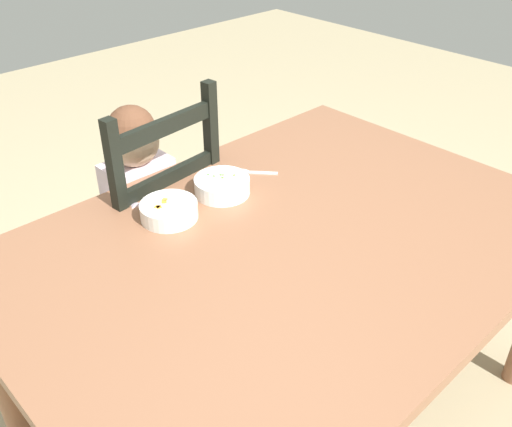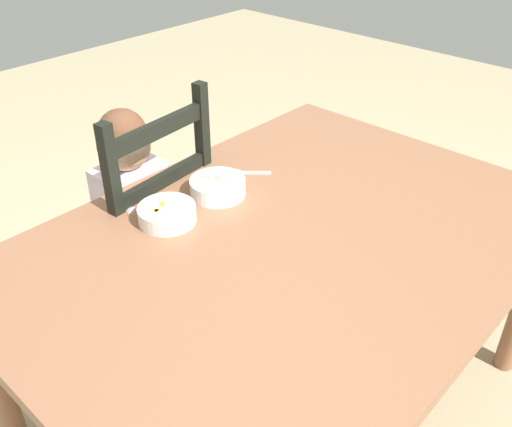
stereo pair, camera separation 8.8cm
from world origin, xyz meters
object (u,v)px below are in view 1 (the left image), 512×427
Objects in this scene: bowl_of_peas at (222,185)px; bowl_of_carrots at (169,210)px; child_figure at (144,198)px; dining_table at (289,259)px; dining_chair at (150,235)px; spoon at (249,172)px.

bowl_of_carrots is (-0.20, -0.00, -0.00)m from bowl_of_peas.
bowl_of_peas is (0.10, -0.29, 0.13)m from child_figure.
child_figure reaches higher than dining_table.
bowl_of_peas is (0.09, -0.29, 0.29)m from dining_chair.
spoon is (0.34, 0.04, -0.02)m from bowl_of_carrots.
dining_chair is 8.60× the size of spoon.
spoon is (0.24, -0.26, 0.11)m from child_figure.
child_figure is 0.34m from bowl_of_peas.
bowl_of_peas is 1.45× the size of spoon.
spoon is at bearing -47.15° from dining_chair.
dining_table is 9.43× the size of bowl_of_carrots.
child_figure reaches higher than bowl_of_peas.
dining_chair is 1.07× the size of child_figure.
dining_chair is at bearing 132.85° from spoon.
bowl_of_peas is at bearing -71.41° from child_figure.
bowl_of_carrots is (-0.10, -0.29, 0.13)m from child_figure.
bowl_of_carrots is at bearing 121.36° from dining_table.
child_figure is (-0.01, -0.00, 0.16)m from dining_chair.
child_figure is (-0.08, 0.59, -0.03)m from dining_table.
bowl_of_carrots is at bearing -173.66° from spoon.
child_figure is 8.05× the size of spoon.
dining_table is 1.54× the size of dining_chair.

